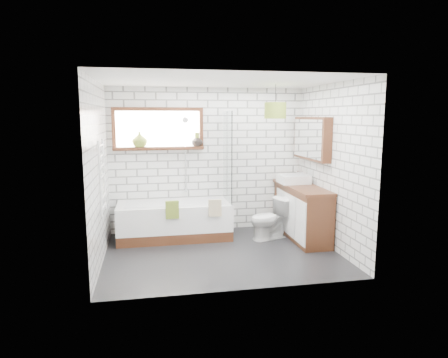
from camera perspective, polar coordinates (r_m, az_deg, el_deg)
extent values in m
cube|color=black|center=(6.04, -0.33, -10.56)|extent=(3.40, 2.60, 0.01)
cube|color=white|center=(5.71, -0.35, 13.90)|extent=(3.40, 2.60, 0.01)
cube|color=white|center=(7.02, -2.29, 2.72)|extent=(3.40, 0.01, 2.50)
cube|color=white|center=(4.48, 2.71, -0.87)|extent=(3.40, 0.01, 2.50)
cube|color=white|center=(5.69, -17.49, 0.83)|extent=(0.01, 2.60, 2.50)
cube|color=white|center=(6.28, 15.15, 1.67)|extent=(0.01, 2.60, 2.50)
cube|color=#3B1D10|center=(6.86, -9.36, 7.07)|extent=(1.52, 0.16, 0.68)
cube|color=white|center=(5.69, -17.02, 0.34)|extent=(0.06, 0.52, 1.00)
cube|color=#3B1D10|center=(6.75, 12.40, 5.68)|extent=(0.16, 1.20, 0.70)
cylinder|color=silver|center=(6.92, -5.53, 3.43)|extent=(0.02, 0.02, 1.30)
cube|color=white|center=(6.72, -7.12, -5.88)|extent=(1.84, 0.81, 0.60)
cube|color=white|center=(6.65, 0.49, 3.22)|extent=(0.02, 0.72, 1.50)
cube|color=olive|center=(6.26, -7.42, -4.38)|extent=(0.21, 0.06, 0.28)
cube|color=tan|center=(6.33, -1.31, -4.15)|extent=(0.21, 0.05, 0.27)
cube|color=#3B1D10|center=(6.79, 11.02, -4.59)|extent=(0.50, 1.54, 0.88)
cube|color=white|center=(6.90, 9.90, 0.01)|extent=(0.49, 0.42, 0.14)
cylinder|color=silver|center=(6.95, 11.14, 0.48)|extent=(0.03, 0.03, 0.15)
imported|color=white|center=(6.66, 6.49, -5.66)|extent=(0.57, 0.75, 0.68)
imported|color=olive|center=(6.84, -11.96, 5.38)|extent=(0.30, 0.30, 0.26)
imported|color=black|center=(6.89, -3.87, 5.33)|extent=(0.24, 0.24, 0.20)
cylinder|color=olive|center=(6.89, -3.87, 5.47)|extent=(0.09, 0.09, 0.23)
cylinder|color=olive|center=(6.33, 7.33, 9.68)|extent=(0.34, 0.34, 0.25)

